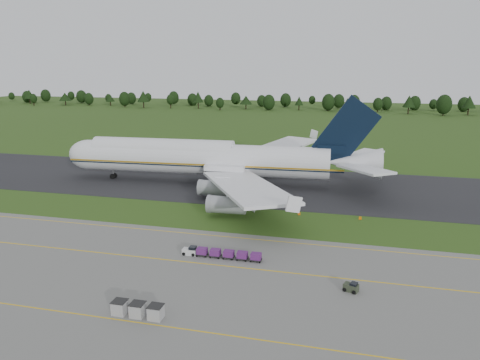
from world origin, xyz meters
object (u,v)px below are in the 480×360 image
(utility_cart, at_px, (351,288))
(edge_markers, at_px, (299,214))
(baggage_train, at_px, (220,253))
(aircraft, at_px, (209,158))
(uld_row, at_px, (138,310))

(utility_cart, bearing_deg, edge_markers, 109.15)
(baggage_train, relative_size, utility_cart, 5.93)
(aircraft, distance_m, baggage_train, 48.19)
(utility_cart, bearing_deg, aircraft, 125.22)
(aircraft, distance_m, edge_markers, 33.27)
(baggage_train, bearing_deg, edge_markers, 68.93)
(baggage_train, distance_m, edge_markers, 26.53)
(baggage_train, height_order, edge_markers, baggage_train)
(uld_row, bearing_deg, aircraft, 99.86)
(baggage_train, bearing_deg, aircraft, 109.60)
(aircraft, xyz_separation_m, baggage_train, (16.04, -45.06, -5.82))
(baggage_train, distance_m, utility_cart, 21.45)
(baggage_train, relative_size, edge_markers, 0.53)
(edge_markers, bearing_deg, baggage_train, -111.07)
(utility_cart, relative_size, uld_row, 0.34)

